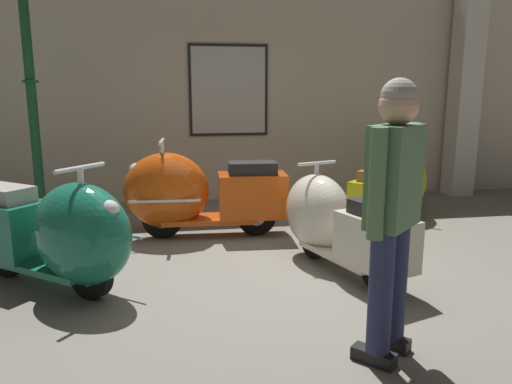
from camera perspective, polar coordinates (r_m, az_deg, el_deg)
ground_plane at (r=4.51m, az=1.78°, el=-9.36°), size 60.00×60.00×0.00m
showroom_back_wall at (r=7.39m, az=-2.31°, el=12.04°), size 18.00×0.63×3.32m
scooter_0 at (r=4.30m, az=-21.93°, el=-4.48°), size 1.67×1.46×1.06m
scooter_1 at (r=5.50m, az=-7.27°, el=-0.15°), size 1.82×0.63×1.09m
scooter_2 at (r=4.60m, az=8.90°, el=-3.38°), size 0.91×1.62×0.95m
scooter_3 at (r=6.32m, az=15.84°, el=0.47°), size 1.47×1.37×0.96m
lamppost at (r=6.39m, az=-24.81°, el=14.12°), size 0.33×0.33×3.29m
visitor_1 at (r=2.98m, az=15.50°, el=-1.20°), size 0.45×0.43×1.69m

